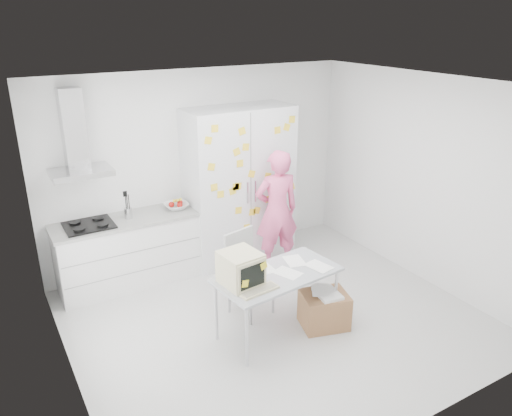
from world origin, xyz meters
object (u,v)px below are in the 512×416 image
chair (246,268)px  desk (255,273)px  person (277,211)px  cardboard_box (324,309)px

chair → desk: bearing=-123.8°
person → desk: (-1.11, -1.31, -0.03)m
chair → person: bearing=26.0°
cardboard_box → desk: bearing=167.4°
desk → cardboard_box: size_ratio=2.37×
person → desk: 1.71m
person → desk: bearing=59.8°
person → chair: bearing=50.0°
desk → chair: (0.20, 0.55, -0.25)m
chair → cardboard_box: size_ratio=1.68×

